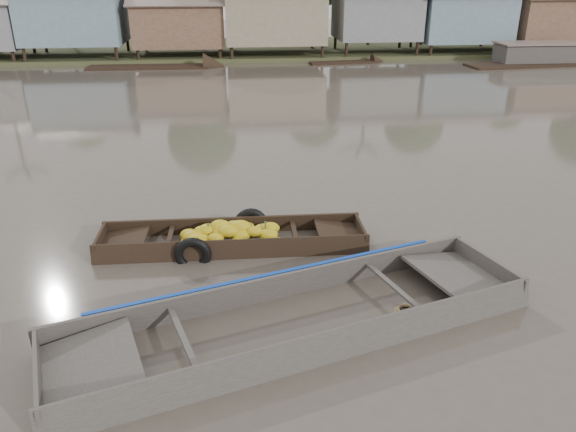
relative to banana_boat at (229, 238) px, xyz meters
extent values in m
plane|color=#51493E|center=(0.81, -0.98, -0.17)|extent=(120.00, 120.00, 0.00)
cube|color=#384723|center=(0.81, 32.02, -0.17)|extent=(120.00, 12.00, 0.50)
cube|color=slate|center=(-9.69, 28.52, 2.53)|extent=(6.20, 5.20, 3.20)
cube|color=brown|center=(-2.99, 28.52, 2.03)|extent=(5.80, 4.60, 2.70)
cube|color=#85785C|center=(3.31, 28.52, 2.48)|extent=(6.50, 5.30, 3.30)
cube|color=slate|center=(10.31, 28.52, 2.43)|extent=(5.40, 4.70, 2.90)
cube|color=slate|center=(16.31, 28.52, 2.33)|extent=(6.00, 5.00, 3.10)
cube|color=brown|center=(22.81, 28.52, 2.28)|extent=(5.70, 4.90, 2.80)
cylinder|color=#473323|center=(-11.19, 33.02, 2.28)|extent=(0.28, 0.28, 4.90)
cylinder|color=#473323|center=(-2.19, 32.02, 2.98)|extent=(0.28, 0.28, 6.30)
cylinder|color=#473323|center=(6.81, 33.02, 2.45)|extent=(0.28, 0.28, 5.25)
cylinder|color=#473323|center=(14.81, 32.02, 2.63)|extent=(0.28, 0.28, 5.60)
cylinder|color=#473323|center=(22.81, 33.02, 2.10)|extent=(0.28, 0.28, 4.55)
cube|color=black|center=(0.09, 0.01, -0.25)|extent=(5.75, 1.18, 0.08)
cube|color=black|center=(0.10, 0.63, -0.02)|extent=(5.86, 0.24, 0.54)
cube|color=black|center=(0.08, -0.62, -0.02)|extent=(5.86, 0.24, 0.54)
cube|color=black|center=(2.96, -0.04, -0.02)|extent=(0.08, 1.27, 0.51)
cube|color=black|center=(2.46, -0.03, 0.04)|extent=(1.01, 1.11, 0.20)
cube|color=black|center=(-2.77, 0.05, -0.02)|extent=(0.08, 1.27, 0.51)
cube|color=black|center=(-2.27, 0.04, 0.04)|extent=(1.01, 1.11, 0.20)
cube|color=black|center=(-1.28, 0.03, 0.09)|extent=(0.12, 1.22, 0.05)
cube|color=black|center=(1.46, -0.01, 0.09)|extent=(0.12, 1.22, 0.05)
ellipsoid|color=gold|center=(-0.20, 0.31, 0.16)|extent=(0.38, 0.26, 0.23)
ellipsoid|color=gold|center=(-0.82, -0.32, -0.03)|extent=(0.38, 0.26, 0.23)
ellipsoid|color=gold|center=(-0.65, -0.28, 0.03)|extent=(0.47, 0.33, 0.28)
ellipsoid|color=gold|center=(0.19, -0.34, 0.04)|extent=(0.38, 0.27, 0.23)
ellipsoid|color=gold|center=(-0.60, -0.29, 0.02)|extent=(0.46, 0.32, 0.28)
ellipsoid|color=gold|center=(0.76, 0.28, 0.05)|extent=(0.41, 0.29, 0.25)
ellipsoid|color=gold|center=(0.13, 0.10, 0.27)|extent=(0.36, 0.25, 0.22)
ellipsoid|color=gold|center=(0.27, -0.18, 0.15)|extent=(0.41, 0.29, 0.25)
ellipsoid|color=gold|center=(-0.07, 0.21, 0.16)|extent=(0.42, 0.30, 0.26)
ellipsoid|color=gold|center=(-0.28, -0.26, 0.15)|extent=(0.36, 0.26, 0.22)
ellipsoid|color=gold|center=(0.40, 0.39, 0.07)|extent=(0.39, 0.28, 0.24)
ellipsoid|color=gold|center=(0.04, 0.14, 0.19)|extent=(0.45, 0.32, 0.27)
ellipsoid|color=gold|center=(-0.44, 0.07, 0.19)|extent=(0.47, 0.33, 0.29)
ellipsoid|color=gold|center=(-0.06, 0.27, 0.12)|extent=(0.39, 0.27, 0.23)
ellipsoid|color=gold|center=(-0.01, -0.15, 0.25)|extent=(0.45, 0.32, 0.27)
ellipsoid|color=gold|center=(-0.78, -0.02, 0.08)|extent=(0.48, 0.33, 0.29)
ellipsoid|color=gold|center=(1.08, -0.37, 0.02)|extent=(0.39, 0.28, 0.24)
ellipsoid|color=gold|center=(0.93, 0.21, 0.10)|extent=(0.46, 0.32, 0.28)
ellipsoid|color=gold|center=(-0.18, 0.06, 0.29)|extent=(0.45, 0.31, 0.27)
ellipsoid|color=gold|center=(-0.57, 0.08, 0.17)|extent=(0.41, 0.28, 0.25)
ellipsoid|color=gold|center=(0.26, -0.03, 0.29)|extent=(0.48, 0.34, 0.29)
ellipsoid|color=gold|center=(-0.14, 0.14, 0.17)|extent=(0.42, 0.29, 0.25)
ellipsoid|color=gold|center=(0.17, -0.10, 0.20)|extent=(0.42, 0.30, 0.26)
ellipsoid|color=gold|center=(0.36, 0.36, 0.08)|extent=(0.41, 0.29, 0.25)
ellipsoid|color=gold|center=(0.87, -0.15, 0.12)|extent=(0.44, 0.31, 0.27)
ellipsoid|color=gold|center=(0.57, -0.17, 0.22)|extent=(0.37, 0.26, 0.23)
ellipsoid|color=gold|center=(-0.13, -0.07, 0.20)|extent=(0.44, 0.31, 0.27)
ellipsoid|color=gold|center=(-0.58, -0.19, 0.08)|extent=(0.42, 0.29, 0.26)
ellipsoid|color=gold|center=(-0.68, -0.18, 0.08)|extent=(0.47, 0.33, 0.29)
ellipsoid|color=gold|center=(-0.87, -0.03, -0.01)|extent=(0.37, 0.26, 0.22)
ellipsoid|color=gold|center=(-0.86, 0.15, 0.06)|extent=(0.43, 0.30, 0.26)
cylinder|color=#3F6626|center=(-0.43, 0.01, 0.28)|extent=(0.04, 0.04, 0.19)
cylinder|color=#3F6626|center=(0.30, 0.00, 0.28)|extent=(0.04, 0.04, 0.19)
cylinder|color=#3F6626|center=(0.82, 0.00, 0.28)|extent=(0.04, 0.04, 0.19)
torus|color=black|center=(0.52, 0.71, 0.00)|extent=(0.80, 0.20, 0.80)
torus|color=black|center=(-0.75, -0.69, 0.00)|extent=(0.78, 0.20, 0.78)
cube|color=#3B3532|center=(1.14, -3.27, -0.25)|extent=(8.27, 4.13, 0.08)
cube|color=#3B3532|center=(0.84, -2.32, 0.04)|extent=(7.96, 2.68, 0.66)
cube|color=#3B3532|center=(1.44, -4.22, 0.04)|extent=(7.96, 2.68, 0.66)
cube|color=#3B3532|center=(5.01, -2.04, 0.04)|extent=(0.67, 1.95, 0.63)
cube|color=#3B3532|center=(4.34, -2.25, 0.12)|extent=(1.87, 2.09, 0.26)
cube|color=#3B3532|center=(-2.73, -4.50, 0.04)|extent=(0.67, 1.95, 0.63)
cube|color=#3B3532|center=(-2.06, -4.29, 0.12)|extent=(1.87, 2.09, 0.26)
cube|color=#3B3532|center=(-0.71, -3.86, 0.17)|extent=(0.69, 1.89, 0.05)
cube|color=#3B3532|center=(2.99, -2.68, 0.17)|extent=(0.69, 1.89, 0.05)
cube|color=#665E54|center=(1.14, -3.27, -0.20)|extent=(6.37, 3.39, 0.02)
cube|color=#103BA7|center=(0.82, -2.26, 0.29)|extent=(6.43, 2.13, 0.16)
torus|color=olive|center=(3.15, -2.98, -0.17)|extent=(0.46, 0.46, 0.07)
torus|color=olive|center=(3.15, -2.98, -0.13)|extent=(0.38, 0.38, 0.07)
cube|color=black|center=(7.46, 25.22, -0.22)|extent=(4.39, 1.41, 0.35)
cube|color=black|center=(19.47, 23.15, -0.22)|extent=(9.24, 2.92, 0.35)
cube|color=black|center=(-4.77, 24.67, -0.22)|extent=(7.36, 1.75, 0.35)
cube|color=black|center=(19.81, 24.02, 0.38)|extent=(5.00, 2.00, 1.20)
camera|label=1|loc=(0.17, -11.20, 5.48)|focal=35.00mm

